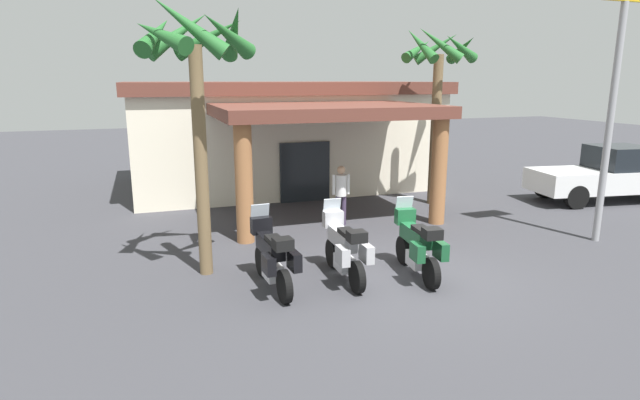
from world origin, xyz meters
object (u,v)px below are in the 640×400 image
at_px(motorcycle_green, 418,245).
at_px(pickup_truck_white, 608,175).
at_px(palm_tree_near_portico, 438,73).
at_px(motel_building, 282,133).
at_px(motorcycle_silver, 345,248).
at_px(pedestrian, 341,191).
at_px(palm_tree_roadside, 195,63).
at_px(roadside_sign, 618,57).
at_px(motorcycle_black, 273,256).

relative_size(motorcycle_green, pickup_truck_white, 0.41).
height_order(motorcycle_green, palm_tree_near_portico, palm_tree_near_portico).
xyz_separation_m(motorcycle_green, pickup_truck_white, (10.02, 4.09, 0.24)).
distance_m(motel_building, motorcycle_silver, 10.63).
distance_m(motorcycle_green, pickup_truck_white, 10.82).
relative_size(pedestrian, palm_tree_roadside, 0.30).
bearing_deg(motorcycle_silver, motel_building, -6.06).
xyz_separation_m(motorcycle_silver, palm_tree_roadside, (-2.76, 1.38, 3.84)).
height_order(pedestrian, roadside_sign, roadside_sign).
relative_size(motorcycle_silver, motorcycle_green, 1.00).
bearing_deg(motorcycle_black, motel_building, -19.44).
height_order(motel_building, motorcycle_black, motel_building).
height_order(palm_tree_roadside, roadside_sign, roadside_sign).
height_order(motorcycle_silver, roadside_sign, roadside_sign).
bearing_deg(motorcycle_green, motel_building, 7.44).
xyz_separation_m(motel_building, motorcycle_green, (0.00, -10.76, -1.42)).
xyz_separation_m(motel_building, pedestrian, (-0.03, -6.38, -1.09)).
relative_size(palm_tree_near_portico, roadside_sign, 0.83).
distance_m(motel_building, pedestrian, 6.47).
relative_size(motorcycle_silver, pickup_truck_white, 0.41).
distance_m(motorcycle_green, pedestrian, 4.39).
bearing_deg(motorcycle_black, palm_tree_near_portico, -55.18).
bearing_deg(motorcycle_green, palm_tree_roadside, 75.77).
relative_size(pedestrian, pickup_truck_white, 0.33).
relative_size(pedestrian, palm_tree_near_portico, 0.30).
bearing_deg(motel_building, pickup_truck_white, -32.55).
height_order(motel_building, motorcycle_silver, motel_building).
bearing_deg(roadside_sign, pickup_truck_white, 39.53).
bearing_deg(roadside_sign, motorcycle_black, -178.37).
height_order(palm_tree_near_portico, roadside_sign, roadside_sign).
height_order(motel_building, motorcycle_green, motel_building).
relative_size(pickup_truck_white, roadside_sign, 0.76).
xyz_separation_m(pickup_truck_white, palm_tree_near_portico, (-6.05, 1.73, 3.49)).
xyz_separation_m(pickup_truck_white, roadside_sign, (-4.19, -3.46, 3.83)).
bearing_deg(palm_tree_near_portico, pickup_truck_white, -15.94).
bearing_deg(pedestrian, palm_tree_near_portico, 118.04).
height_order(motorcycle_black, palm_tree_near_portico, palm_tree_near_portico).
xyz_separation_m(motorcycle_black, pickup_truck_white, (13.17, 3.71, 0.24)).
height_order(pickup_truck_white, palm_tree_near_portico, palm_tree_near_portico).
bearing_deg(palm_tree_near_portico, motorcycle_black, -142.63).
xyz_separation_m(motorcycle_green, palm_tree_roadside, (-4.34, 1.72, 3.84)).
distance_m(motorcycle_silver, motorcycle_green, 1.61).
height_order(pedestrian, pickup_truck_white, pickup_truck_white).
bearing_deg(roadside_sign, motorcycle_silver, -177.80).
relative_size(pickup_truck_white, palm_tree_near_portico, 0.92).
distance_m(motorcycle_green, roadside_sign, 7.13).
xyz_separation_m(motorcycle_green, palm_tree_near_portico, (3.97, 5.81, 3.73)).
bearing_deg(palm_tree_near_portico, motel_building, 128.78).
xyz_separation_m(motorcycle_green, roadside_sign, (5.83, 0.63, 4.07)).
bearing_deg(pedestrian, palm_tree_roadside, -50.07).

